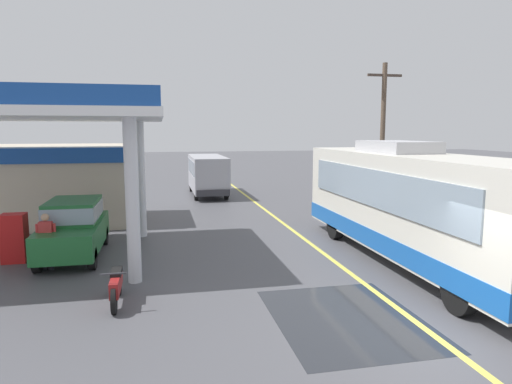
% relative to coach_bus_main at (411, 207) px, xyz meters
% --- Properties ---
extents(ground, '(120.00, 120.00, 0.00)m').
position_rel_coach_bus_main_xyz_m(ground, '(-2.25, 15.11, -1.72)').
color(ground, '#4C4C51').
extents(lane_divider_stripe, '(0.16, 50.00, 0.01)m').
position_rel_coach_bus_main_xyz_m(lane_divider_stripe, '(-2.25, 10.11, -1.72)').
color(lane_divider_stripe, '#D8CC4C').
rests_on(lane_divider_stripe, ground).
extents(wet_puddle_patch, '(3.12, 3.96, 0.01)m').
position_rel_coach_bus_main_xyz_m(wet_puddle_patch, '(-3.59, -3.59, -1.72)').
color(wet_puddle_patch, '#26282D').
rests_on(wet_puddle_patch, ground).
extents(coach_bus_main, '(2.60, 11.04, 3.69)m').
position_rel_coach_bus_main_xyz_m(coach_bus_main, '(0.00, 0.00, 0.00)').
color(coach_bus_main, silver).
rests_on(coach_bus_main, ground).
extents(gas_station_roadside, '(9.10, 11.95, 5.10)m').
position_rel_coach_bus_main_xyz_m(gas_station_roadside, '(-11.88, 6.72, 0.91)').
color(gas_station_roadside, '#194799').
rests_on(gas_station_roadside, ground).
extents(car_at_pump, '(1.70, 4.20, 1.82)m').
position_rel_coach_bus_main_xyz_m(car_at_pump, '(-10.20, 2.81, -0.71)').
color(car_at_pump, '#1E602D').
rests_on(car_at_pump, ground).
extents(minibus_opposing_lane, '(2.04, 6.13, 2.44)m').
position_rel_coach_bus_main_xyz_m(minibus_opposing_lane, '(-4.55, 15.86, -0.25)').
color(minibus_opposing_lane, '#A5A5AD').
rests_on(minibus_opposing_lane, ground).
extents(motorcycle_parked_forecourt, '(0.55, 1.80, 0.92)m').
position_rel_coach_bus_main_xyz_m(motorcycle_parked_forecourt, '(-8.53, -1.67, -1.28)').
color(motorcycle_parked_forecourt, black).
rests_on(motorcycle_parked_forecourt, ground).
extents(pedestrian_near_pump, '(0.55, 0.22, 1.66)m').
position_rel_coach_bus_main_xyz_m(pedestrian_near_pump, '(-10.72, 1.46, -0.79)').
color(pedestrian_near_pump, '#33333F').
rests_on(pedestrian_near_pump, ground).
extents(utility_pole_roadside, '(1.80, 0.24, 7.31)m').
position_rel_coach_bus_main_xyz_m(utility_pole_roadside, '(3.49, 8.68, 2.11)').
color(utility_pole_roadside, brown).
rests_on(utility_pole_roadside, ground).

